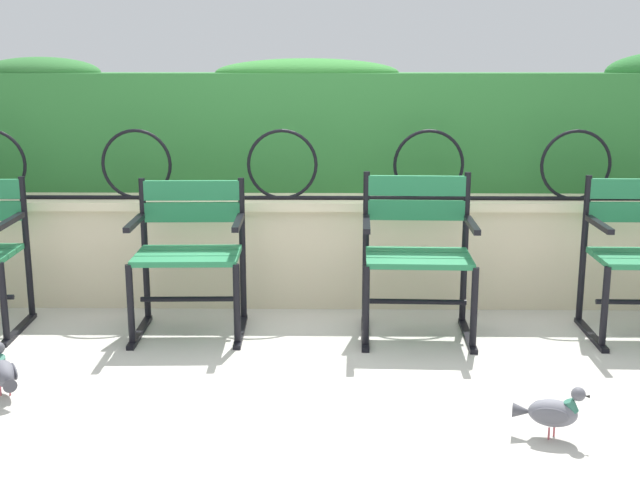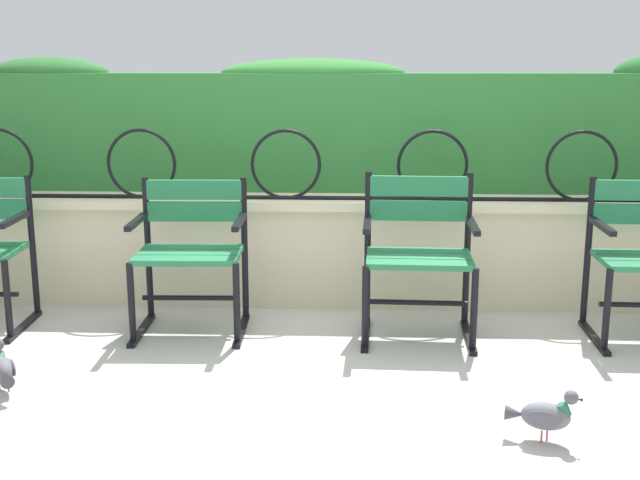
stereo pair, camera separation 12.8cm
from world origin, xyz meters
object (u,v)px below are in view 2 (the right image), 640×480
object	(u,v)px
park_chair_centre_left	(191,249)
pigeon_near_chairs	(544,414)
pigeon_far_side	(3,369)
park_chair_centre_right	(418,251)

from	to	relation	value
park_chair_centre_left	pigeon_near_chairs	bearing A→B (deg)	-38.32
park_chair_centre_left	pigeon_far_side	world-z (taller)	park_chair_centre_left
park_chair_centre_right	pigeon_far_side	world-z (taller)	park_chair_centre_right
pigeon_far_side	park_chair_centre_right	bearing A→B (deg)	24.92
park_chair_centre_right	pigeon_near_chairs	bearing A→B (deg)	-72.27
park_chair_centre_left	pigeon_far_side	xyz separation A→B (m)	(-0.68, -0.92, -0.34)
park_chair_centre_left	pigeon_near_chairs	distance (m)	2.12
park_chair_centre_left	pigeon_near_chairs	xyz separation A→B (m)	(1.64, -1.30, -0.34)
pigeon_near_chairs	pigeon_far_side	distance (m)	2.35
park_chair_centre_right	pigeon_far_side	xyz separation A→B (m)	(-1.91, -0.89, -0.35)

